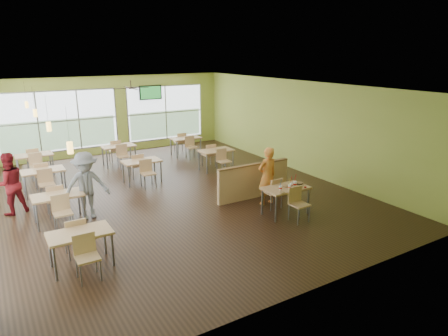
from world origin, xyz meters
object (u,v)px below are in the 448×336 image
Objects in this scene: man_plaid at (267,176)px; food_basket at (299,183)px; half_wall_divider at (254,181)px; main_table at (286,192)px.

man_plaid reaches higher than food_basket.
half_wall_divider reaches higher than food_basket.
half_wall_divider is 1.46× the size of man_plaid.
man_plaid is 0.94m from food_basket.
half_wall_divider is 1.54m from food_basket.
half_wall_divider is at bearing 90.00° from main_table.
man_plaid reaches higher than half_wall_divider.
half_wall_divider reaches higher than main_table.
food_basket is at bearing -72.54° from half_wall_divider.
man_plaid is 7.38× the size of food_basket.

